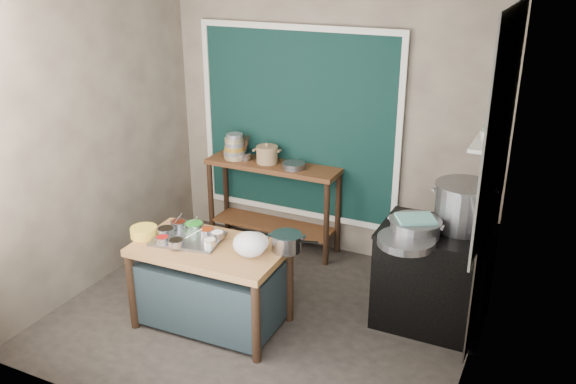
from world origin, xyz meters
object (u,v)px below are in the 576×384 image
at_px(prep_table, 211,285).
at_px(stove_block, 433,278).
at_px(condiment_tray, 188,239).
at_px(saucepan, 286,242).
at_px(stock_pot, 464,206).
at_px(back_counter, 273,205).
at_px(steamer, 415,228).
at_px(yellow_basin, 144,232).
at_px(ceramic_crock, 267,155).
at_px(utensil_cup, 246,156).

distance_m(prep_table, stove_block, 1.89).
bearing_deg(condiment_tray, saucepan, 13.02).
xyz_separation_m(stove_block, saucepan, (-1.08, -0.64, 0.40)).
bearing_deg(stove_block, stock_pot, 35.98).
xyz_separation_m(back_counter, steamer, (1.75, -0.92, 0.47)).
bearing_deg(steamer, saucepan, -154.03).
xyz_separation_m(yellow_basin, saucepan, (1.20, 0.30, 0.03)).
bearing_deg(ceramic_crock, utensil_cup, 179.47).
xyz_separation_m(saucepan, stock_pot, (1.25, 0.76, 0.25)).
xyz_separation_m(condiment_tray, steamer, (1.76, 0.65, 0.19)).
height_order(condiment_tray, steamer, steamer).
bearing_deg(condiment_tray, ceramic_crock, 92.03).
relative_size(ceramic_crock, steamer, 0.56).
bearing_deg(stock_pot, utensil_cup, 165.63).
xyz_separation_m(back_counter, ceramic_crock, (-0.06, -0.00, 0.56)).
height_order(saucepan, stock_pot, stock_pot).
height_order(ceramic_crock, steamer, ceramic_crock).
relative_size(stove_block, yellow_basin, 3.94).
relative_size(condiment_tray, utensil_cup, 4.07).
relative_size(saucepan, steamer, 0.62).
bearing_deg(saucepan, steamer, 7.20).
bearing_deg(condiment_tray, stock_pot, 24.72).
distance_m(yellow_basin, steamer, 2.27).
relative_size(condiment_tray, ceramic_crock, 2.35).
xyz_separation_m(saucepan, steamer, (0.93, 0.45, 0.13)).
distance_m(back_counter, yellow_basin, 1.74).
bearing_deg(stove_block, yellow_basin, -157.64).
xyz_separation_m(utensil_cup, ceramic_crock, (0.26, -0.00, 0.04)).
distance_m(utensil_cup, steamer, 2.27).
xyz_separation_m(condiment_tray, stock_pot, (2.08, 0.96, 0.31)).
height_order(stock_pot, steamer, stock_pot).
bearing_deg(saucepan, ceramic_crock, 104.02).
distance_m(condiment_tray, steamer, 1.89).
xyz_separation_m(yellow_basin, stock_pot, (2.45, 1.06, 0.28)).
relative_size(back_counter, yellow_basin, 6.35).
xyz_separation_m(prep_table, steamer, (1.54, 0.66, 0.57)).
bearing_deg(steamer, utensil_cup, 156.06).
relative_size(condiment_tray, steamer, 1.32).
xyz_separation_m(stove_block, steamer, (-0.15, -0.19, 0.52)).
height_order(condiment_tray, saucepan, saucepan).
distance_m(condiment_tray, stock_pot, 2.31).
bearing_deg(stock_pot, ceramic_crock, 164.06).
bearing_deg(yellow_basin, back_counter, 77.02).
height_order(condiment_tray, ceramic_crock, ceramic_crock).
bearing_deg(utensil_cup, back_counter, -0.37).
distance_m(saucepan, utensil_cup, 1.79).
bearing_deg(saucepan, yellow_basin, 175.05).
distance_m(prep_table, steamer, 1.77).
xyz_separation_m(stove_block, utensil_cup, (-2.22, 0.73, 0.57)).
xyz_separation_m(yellow_basin, steamer, (2.14, 0.75, 0.16)).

